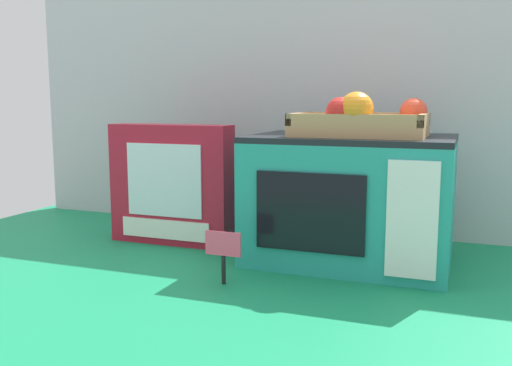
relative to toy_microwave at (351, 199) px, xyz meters
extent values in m
plane|color=#147A4C|center=(-0.18, -0.01, -0.13)|extent=(1.70, 1.70, 0.00)
cube|color=#B7BABF|center=(-0.18, 0.26, 0.20)|extent=(1.61, 0.03, 0.67)
cube|color=teal|center=(0.00, 0.00, -0.01)|extent=(0.41, 0.29, 0.25)
cube|color=black|center=(0.00, 0.00, 0.13)|extent=(0.41, 0.29, 0.01)
cube|color=black|center=(-0.05, -0.15, -0.01)|extent=(0.21, 0.01, 0.15)
cube|color=white|center=(0.14, -0.15, -0.01)|extent=(0.09, 0.01, 0.21)
cube|color=tan|center=(0.02, -0.02, 0.14)|extent=(0.26, 0.17, 0.02)
cube|color=tan|center=(0.02, -0.10, 0.17)|extent=(0.26, 0.01, 0.02)
cube|color=tan|center=(0.02, 0.06, 0.17)|extent=(0.26, 0.01, 0.02)
cube|color=tan|center=(-0.11, -0.02, 0.17)|extent=(0.01, 0.17, 0.02)
cube|color=tan|center=(0.14, -0.02, 0.17)|extent=(0.01, 0.17, 0.02)
sphere|color=orange|center=(0.02, -0.08, 0.19)|extent=(0.07, 0.07, 0.07)
sphere|color=#E04228|center=(0.12, 0.01, 0.18)|extent=(0.05, 0.05, 0.05)
sphere|color=red|center=(-0.01, -0.08, 0.18)|extent=(0.06, 0.06, 0.06)
cube|color=#B2192D|center=(-0.43, 0.00, 0.01)|extent=(0.30, 0.07, 0.28)
cube|color=silver|center=(-0.43, -0.04, 0.02)|extent=(0.19, 0.00, 0.17)
cube|color=white|center=(-0.43, -0.04, -0.09)|extent=(0.23, 0.00, 0.05)
cylinder|color=black|center=(-0.19, -0.24, -0.11)|extent=(0.01, 0.01, 0.06)
cube|color=#F44C6B|center=(-0.19, -0.24, -0.06)|extent=(0.07, 0.00, 0.05)
camera|label=1|loc=(0.23, -1.17, 0.21)|focal=39.60mm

